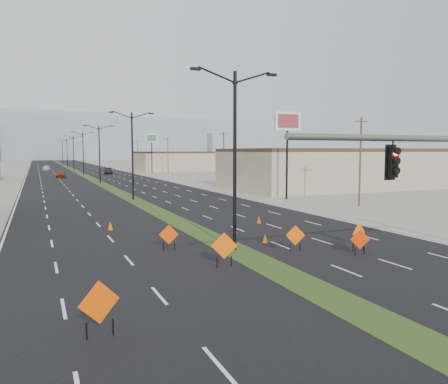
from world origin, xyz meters
name	(u,v)px	position (x,y,z in m)	size (l,w,h in m)	color
ground	(393,329)	(0.00, 0.00, 0.00)	(600.00, 600.00, 0.00)	gray
road_surface	(82,174)	(0.00, 100.00, 0.00)	(25.00, 400.00, 0.02)	black
median_strip	(82,174)	(0.00, 100.00, 0.00)	(2.00, 400.00, 0.04)	#2B4016
building_se_near	(344,170)	(34.00, 45.00, 2.75)	(36.00, 18.00, 5.50)	tan
building_se_far	(213,162)	(38.00, 110.00, 2.50)	(44.00, 16.00, 5.00)	tan
mesa_center	(113,139)	(40.00, 300.00, 14.00)	(220.00, 50.00, 28.00)	#879AA8
mesa_east	(293,147)	(180.00, 290.00, 9.00)	(160.00, 50.00, 18.00)	#879AA8
mesa_backdrop	(3,136)	(-30.00, 320.00, 16.00)	(140.00, 50.00, 32.00)	#879AA8
streetlight_0	(235,155)	(0.00, 12.00, 5.42)	(5.15, 0.24, 10.02)	black
streetlight_1	(132,153)	(0.00, 40.00, 5.42)	(5.15, 0.24, 10.02)	black
streetlight_2	(99,152)	(0.00, 68.00, 5.42)	(5.15, 0.24, 10.02)	black
streetlight_3	(83,152)	(0.00, 96.00, 5.42)	(5.15, 0.24, 10.02)	black
streetlight_4	(73,152)	(0.00, 124.00, 5.42)	(5.15, 0.24, 10.02)	black
streetlight_5	(67,152)	(0.00, 152.00, 5.42)	(5.15, 0.24, 10.02)	black
streetlight_6	(62,152)	(0.00, 180.00, 5.42)	(5.15, 0.24, 10.02)	black
utility_pole_0	(360,161)	(20.00, 25.00, 4.67)	(1.60, 0.20, 9.00)	#4C3823
utility_pole_1	(224,157)	(20.00, 60.00, 4.67)	(1.60, 0.20, 9.00)	#4C3823
utility_pole_2	(168,155)	(20.00, 95.00, 4.67)	(1.60, 0.20, 9.00)	#4C3823
utility_pole_3	(138,154)	(20.00, 130.00, 4.67)	(1.60, 0.20, 9.00)	#4C3823
car_left	(61,175)	(-5.42, 87.75, 0.69)	(1.62, 4.02, 1.37)	maroon
car_mid	(108,171)	(5.98, 98.86, 0.79)	(1.68, 4.82, 1.59)	black
car_far	(46,168)	(-7.52, 123.94, 0.70)	(1.95, 4.80, 1.39)	silver
construction_sign_0	(99,304)	(-8.63, 3.00, 1.05)	(1.27, 0.47, 1.77)	#E14B04
construction_sign_1	(169,236)	(-3.45, 13.41, 0.87)	(1.04, 0.47, 1.49)	#E93E04
construction_sign_2	(224,247)	(-2.00, 8.87, 1.01)	(1.21, 0.53, 1.72)	#FF5905
construction_sign_3	(295,236)	(2.99, 10.36, 0.87)	(1.07, 0.39, 1.49)	#FD5405
construction_sign_4	(360,240)	(5.72, 8.21, 0.82)	(1.00, 0.44, 1.41)	red
construction_sign_5	(359,234)	(6.26, 8.97, 0.98)	(1.19, 0.45, 1.66)	orange
cone_0	(265,239)	(2.56, 13.07, 0.27)	(0.32, 0.32, 0.54)	orange
cone_1	(235,229)	(2.17, 16.68, 0.27)	(0.32, 0.32, 0.53)	#EB5304
cone_2	(259,220)	(5.62, 19.67, 0.30)	(0.36, 0.36, 0.61)	red
cone_3	(110,226)	(-5.49, 21.32, 0.31)	(0.37, 0.37, 0.61)	#F75005
pole_sign_east_near	(287,127)	(16.66, 33.61, 8.35)	(3.33, 0.50, 10.18)	black
pole_sign_east_far	(152,141)	(16.28, 96.37, 8.11)	(3.24, 0.93, 9.91)	black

